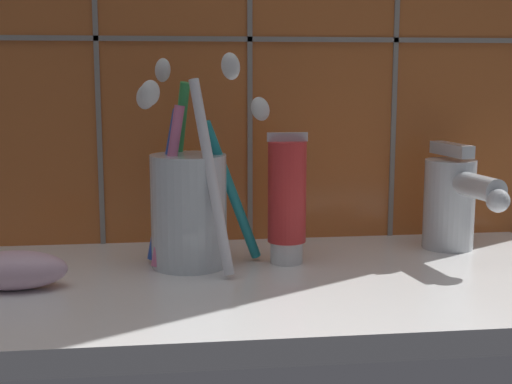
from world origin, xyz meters
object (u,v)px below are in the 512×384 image
object	(u,v)px
toothbrush_cup	(189,202)
toothpaste_tube	(287,200)
soap_bar	(14,270)
sink_faucet	(454,199)

from	to	relation	value
toothbrush_cup	toothpaste_tube	bearing A→B (deg)	-0.04
toothpaste_tube	soap_bar	bearing A→B (deg)	-166.82
toothbrush_cup	sink_faucet	xyz separation A→B (cm)	(25.74, 2.80, -0.81)
sink_faucet	soap_bar	xyz separation A→B (cm)	(-39.95, -8.20, -3.44)
toothpaste_tube	toothbrush_cup	bearing A→B (deg)	179.96
toothpaste_tube	sink_faucet	size ratio (longest dim) A/B	1.02
toothpaste_tube	sink_faucet	xyz separation A→B (cm)	(16.92, 2.80, -0.84)
soap_bar	toothpaste_tube	bearing A→B (deg)	13.18
toothbrush_cup	soap_bar	distance (cm)	15.79
toothpaste_tube	sink_faucet	world-z (taller)	toothpaste_tube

